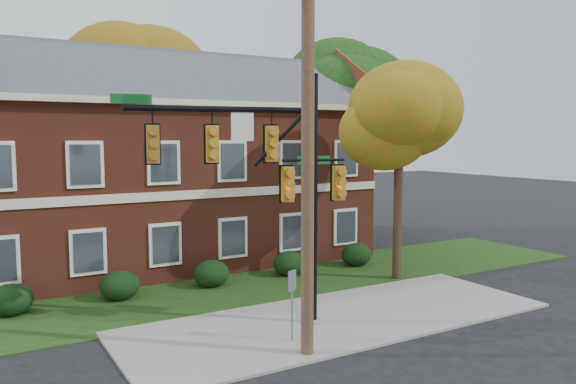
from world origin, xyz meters
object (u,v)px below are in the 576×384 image
hedge_right (289,263)px  tree_right_rear (353,96)px  hedge_far_right (356,255)px  sign_post (292,294)px  tree_far_rear (144,85)px  hedge_far_left (10,300)px  hedge_left (120,286)px  tree_near_right (406,115)px  utility_pole (308,161)px  traffic_signal (270,172)px  hedge_center (211,274)px  apartment_building (166,155)px

hedge_right → tree_right_rear: (7.81, 6.11, 7.60)m
hedge_far_right → sign_post: (-7.36, -6.70, 0.89)m
hedge_far_right → tree_far_rear: size_ratio=0.12×
hedge_far_left → hedge_left: (3.50, 0.00, 0.00)m
tree_near_right → sign_post: size_ratio=4.12×
tree_near_right → hedge_left: bearing=165.2°
hedge_far_left → hedge_far_right: size_ratio=1.00×
hedge_right → utility_pole: 9.83m
tree_far_rear → traffic_signal: bearing=-95.2°
hedge_far_left → utility_pole: (6.50, -7.70, 4.63)m
utility_pole → sign_post: utility_pole is taller
hedge_far_left → sign_post: bearing=-45.3°
hedge_far_left → hedge_center: bearing=0.0°
hedge_right → tree_right_rear: tree_right_rear is taller
traffic_signal → sign_post: bearing=-78.1°
hedge_far_left → utility_pole: bearing=-49.8°
sign_post → hedge_right: bearing=41.6°
apartment_building → hedge_far_right: bearing=-36.9°
sign_post → hedge_left: bearing=96.6°
hedge_center → tree_right_rear: bearing=28.4°
hedge_center → sign_post: size_ratio=0.67×
apartment_building → tree_far_rear: tree_far_rear is taller
hedge_far_left → traffic_signal: size_ratio=0.18×
hedge_far_right → tree_right_rear: size_ratio=0.13×
tree_far_rear → utility_pole: 21.20m
hedge_center → utility_pole: bearing=-93.7°
hedge_right → sign_post: (-3.86, -6.70, 0.89)m
apartment_building → tree_right_rear: 11.77m
utility_pole → tree_near_right: bearing=48.1°
tree_right_rear → traffic_signal: tree_right_rear is taller
tree_right_rear → traffic_signal: bearing=-135.4°
utility_pole → tree_far_rear: bearing=100.8°
tree_far_rear → hedge_far_left: bearing=-122.5°
hedge_far_right → hedge_center: bearing=180.0°
hedge_right → sign_post: 7.79m
tree_near_right → tree_far_rear: (-5.88, 15.93, 2.17)m
apartment_building → hedge_far_right: 9.82m
tree_right_rear → tree_far_rear: (-9.97, 6.98, 0.72)m
hedge_left → hedge_far_right: 10.50m
hedge_left → tree_far_rear: size_ratio=0.12×
apartment_building → hedge_far_right: apartment_building is taller
apartment_building → hedge_center: apartment_building is taller
hedge_far_left → hedge_right: size_ratio=1.00×
tree_right_rear → tree_far_rear: size_ratio=0.92×
hedge_far_left → tree_right_rear: tree_right_rear is taller
hedge_far_right → hedge_right: bearing=180.0°
hedge_far_left → tree_right_rear: (18.31, 6.11, 7.60)m
tree_far_rear → tree_right_rear: bearing=-35.0°
hedge_left → hedge_far_right: (10.50, 0.00, 0.00)m
traffic_signal → sign_post: (-0.02, -1.33, -3.34)m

